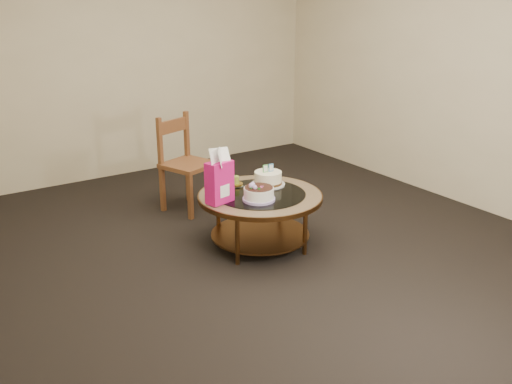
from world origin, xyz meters
TOP-DOWN VIEW (x-y plane):
  - ground at (0.00, 0.00)m, footprint 5.00×5.00m
  - room_walls at (0.00, 0.00)m, footprint 4.52×5.02m
  - coffee_table at (0.00, -0.00)m, footprint 1.02×1.02m
  - decorated_cake at (-0.10, -0.12)m, footprint 0.26×0.26m
  - cream_cake at (0.18, 0.14)m, footprint 0.29×0.29m
  - gift_bag at (-0.37, 0.01)m, footprint 0.23×0.19m
  - pillar_candle at (-0.07, 0.27)m, footprint 0.13×0.13m
  - dining_chair at (-0.12, 1.09)m, footprint 0.54×0.54m

SIDE VIEW (x-z plane):
  - ground at x=0.00m, z-range 0.00..0.00m
  - coffee_table at x=0.00m, z-range 0.15..0.61m
  - dining_chair at x=-0.12m, z-range 0.01..0.92m
  - pillar_candle at x=-0.07m, z-range 0.44..0.54m
  - decorated_cake at x=-0.10m, z-range 0.43..0.58m
  - cream_cake at x=0.18m, z-range 0.42..0.61m
  - gift_bag at x=-0.37m, z-range 0.46..0.88m
  - room_walls at x=0.00m, z-range 0.24..2.85m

